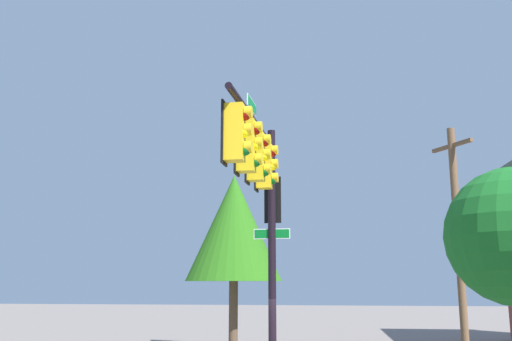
# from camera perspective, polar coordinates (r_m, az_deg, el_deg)

# --- Properties ---
(signal_pole_assembly) EXTENTS (5.45, 0.98, 6.86)m
(signal_pole_assembly) POSITION_cam_1_polar(r_m,az_deg,el_deg) (13.01, 0.53, -1.52)
(signal_pole_assembly) COLOR black
(signal_pole_assembly) RESTS_ON ground_plane
(utility_pole) EXTENTS (1.61, 1.03, 8.02)m
(utility_pole) POSITION_cam_1_polar(r_m,az_deg,el_deg) (19.56, 19.83, -6.88)
(utility_pole) COLOR brown
(utility_pole) RESTS_ON ground_plane
(tree_far) EXTENTS (4.16, 4.16, 7.59)m
(tree_far) POSITION_cam_1_polar(r_m,az_deg,el_deg) (24.75, -2.24, -5.82)
(tree_far) COLOR brown
(tree_far) RESTS_ON ground_plane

